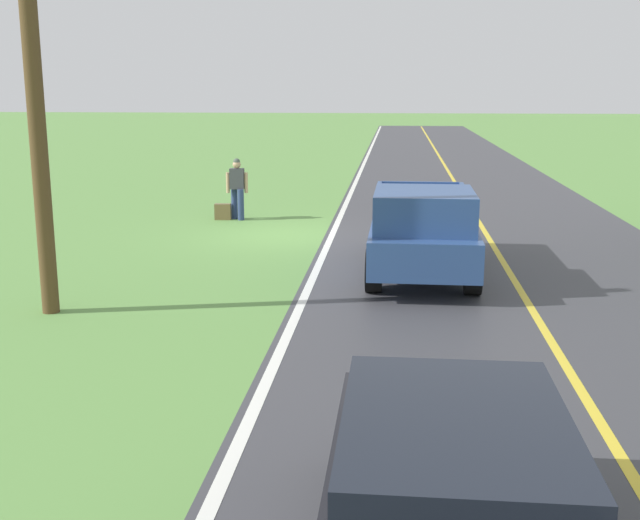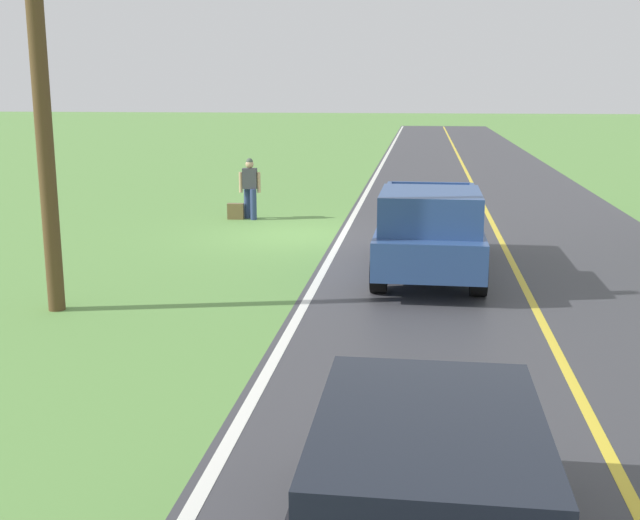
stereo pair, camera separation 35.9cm
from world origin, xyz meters
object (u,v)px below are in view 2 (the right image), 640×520
Objects in this scene: pickup_truck_passing at (429,228)px; sedan_ahead_same_lane at (427,511)px; hitchhiker_walking at (250,185)px; utility_pole_roadside at (41,86)px; suitcase_carried at (236,211)px.

sedan_ahead_same_lane is (0.08, 10.37, -0.21)m from pickup_truck_passing.
utility_pole_roadside is at bearing 82.75° from hitchhiker_walking.
suitcase_carried is at bearing -49.21° from pickup_truck_passing.
pickup_truck_passing reaches higher than sedan_ahead_same_lane.
pickup_truck_passing is (-5.04, 6.43, -0.01)m from hitchhiker_walking.
sedan_ahead_same_lane is (-4.96, 16.79, -0.23)m from hitchhiker_walking.
utility_pole_roadside is at bearing -8.32° from suitcase_carried.
utility_pole_roadside is (6.20, -7.07, 2.96)m from sedan_ahead_same_lane.
suitcase_carried is (0.41, 0.11, -0.75)m from hitchhiker_walking.
pickup_truck_passing is 0.73× the size of utility_pole_roadside.
suitcase_carried is at bearing -94.89° from utility_pole_roadside.
utility_pole_roadside reaches higher than sedan_ahead_same_lane.
suitcase_carried is 0.08× the size of pickup_truck_passing.
utility_pole_roadside is at bearing 27.72° from pickup_truck_passing.
hitchhiker_walking is 0.32× the size of pickup_truck_passing.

